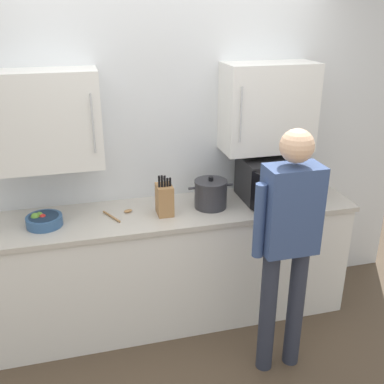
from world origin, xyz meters
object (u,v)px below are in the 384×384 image
(microwave_oven, at_px, (270,179))
(fruit_bowl, at_px, (44,220))
(knife_block, at_px, (165,199))
(person_figure, at_px, (288,235))
(stock_pot, at_px, (211,194))
(wooden_spoon, at_px, (120,214))

(microwave_oven, bearing_deg, fruit_bowl, -178.20)
(fruit_bowl, xyz_separation_m, knife_block, (0.83, -0.02, 0.07))
(knife_block, xyz_separation_m, person_figure, (0.65, -0.64, -0.04))
(person_figure, bearing_deg, stock_pot, 113.55)
(stock_pot, distance_m, knife_block, 0.35)
(stock_pot, height_order, fruit_bowl, stock_pot)
(microwave_oven, distance_m, fruit_bowl, 1.67)
(microwave_oven, xyz_separation_m, wooden_spoon, (-1.15, -0.01, -0.15))
(stock_pot, bearing_deg, fruit_bowl, -179.42)
(microwave_oven, height_order, fruit_bowl, microwave_oven)
(fruit_bowl, bearing_deg, person_figure, -24.26)
(fruit_bowl, bearing_deg, microwave_oven, 1.80)
(stock_pot, xyz_separation_m, fruit_bowl, (-1.18, -0.01, -0.06))
(stock_pot, bearing_deg, microwave_oven, 4.73)
(fruit_bowl, distance_m, knife_block, 0.83)
(fruit_bowl, xyz_separation_m, person_figure, (1.47, -0.66, 0.03))
(microwave_oven, distance_m, wooden_spoon, 1.16)
(fruit_bowl, relative_size, knife_block, 0.80)
(microwave_oven, bearing_deg, wooden_spoon, -179.49)
(wooden_spoon, height_order, person_figure, person_figure)
(stock_pot, bearing_deg, person_figure, -66.45)
(fruit_bowl, relative_size, person_figure, 0.14)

